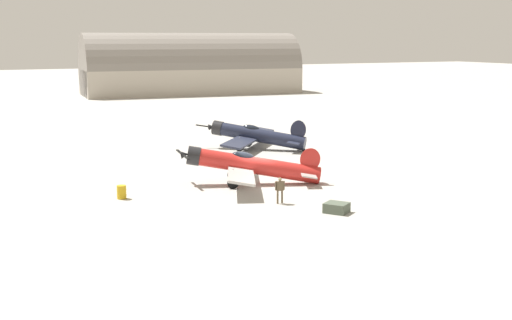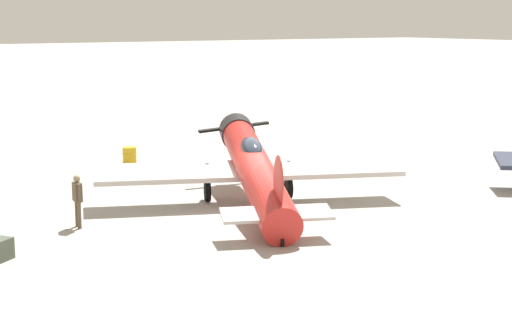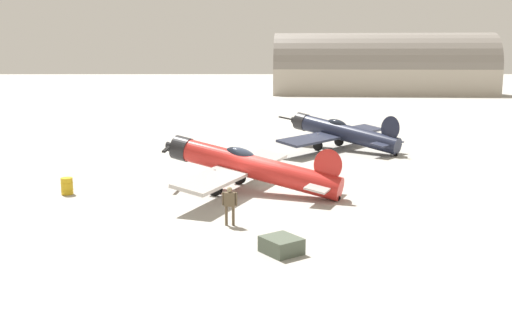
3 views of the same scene
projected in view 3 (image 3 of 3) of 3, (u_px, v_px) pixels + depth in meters
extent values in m
plane|color=#A8A59E|center=(256.00, 193.00, 31.05)|extent=(400.00, 400.00, 0.00)
cylinder|color=red|center=(256.00, 168.00, 30.80)|extent=(4.98, 9.26, 2.80)
cylinder|color=#232326|center=(182.00, 149.00, 32.41)|extent=(1.69, 1.56, 1.49)
cone|color=#232326|center=(172.00, 146.00, 32.64)|extent=(0.77, 0.81, 0.65)
cube|color=black|center=(170.00, 146.00, 32.69)|extent=(3.21, 0.47, 0.30)
ellipsoid|color=black|center=(240.00, 154.00, 31.04)|extent=(1.41, 1.94, 0.95)
cube|color=#BCB7B2|center=(237.00, 169.00, 31.27)|extent=(10.97, 6.14, 0.48)
ellipsoid|color=red|center=(328.00, 165.00, 29.20)|extent=(0.81, 1.66, 1.91)
cube|color=#BCB7B2|center=(324.00, 184.00, 29.46)|extent=(3.56, 2.37, 0.28)
cylinder|color=#999BA0|center=(215.00, 179.00, 30.15)|extent=(0.14, 0.14, 1.04)
cylinder|color=black|center=(215.00, 189.00, 30.25)|extent=(0.50, 0.81, 0.80)
cylinder|color=#999BA0|center=(239.00, 169.00, 32.93)|extent=(0.14, 0.14, 1.04)
cylinder|color=black|center=(239.00, 177.00, 33.02)|extent=(0.50, 0.81, 0.80)
cylinder|color=black|center=(338.00, 198.00, 29.28)|extent=(0.20, 0.30, 0.28)
cylinder|color=#1E2338|center=(346.00, 133.00, 44.67)|extent=(6.83, 7.64, 2.50)
cylinder|color=#232326|center=(302.00, 122.00, 47.25)|extent=(1.77, 1.73, 1.51)
cone|color=#232326|center=(296.00, 120.00, 47.65)|extent=(0.85, 0.85, 0.65)
cube|color=black|center=(294.00, 120.00, 47.75)|extent=(1.53, 2.55, 0.48)
ellipsoid|color=black|center=(337.00, 124.00, 45.12)|extent=(1.74, 1.84, 0.91)
cube|color=#282D42|center=(335.00, 135.00, 45.39)|extent=(10.87, 9.73, 0.44)
ellipsoid|color=#1E2338|center=(390.00, 128.00, 42.19)|extent=(1.23, 1.40, 2.05)
cube|color=#282D42|center=(387.00, 143.00, 42.51)|extent=(3.30, 3.06, 0.25)
cylinder|color=#999BA0|center=(318.00, 140.00, 44.61)|extent=(0.14, 0.14, 0.95)
cylinder|color=black|center=(318.00, 146.00, 44.69)|extent=(0.67, 0.74, 0.80)
cylinder|color=#999BA0|center=(339.00, 135.00, 46.94)|extent=(0.14, 0.14, 0.95)
cylinder|color=black|center=(339.00, 141.00, 47.02)|extent=(0.67, 0.74, 0.80)
cylinder|color=black|center=(396.00, 155.00, 42.19)|extent=(0.26, 0.28, 0.28)
cylinder|color=brown|center=(233.00, 216.00, 24.98)|extent=(0.13, 0.13, 0.87)
cylinder|color=brown|center=(226.00, 216.00, 25.01)|extent=(0.13, 0.13, 0.87)
cube|color=brown|center=(230.00, 199.00, 24.86)|extent=(0.29, 0.49, 0.61)
sphere|color=#93825F|center=(230.00, 190.00, 24.78)|extent=(0.23, 0.23, 0.23)
cylinder|color=brown|center=(236.00, 199.00, 24.83)|extent=(0.09, 0.09, 0.58)
cylinder|color=brown|center=(223.00, 199.00, 24.89)|extent=(0.09, 0.09, 0.58)
cube|color=#4C5647|center=(281.00, 245.00, 21.51)|extent=(1.82, 1.78, 0.61)
cylinder|color=gold|center=(67.00, 186.00, 30.59)|extent=(0.62, 0.62, 0.91)
torus|color=gold|center=(67.00, 183.00, 30.56)|extent=(0.66, 0.66, 0.04)
torus|color=gold|center=(67.00, 189.00, 30.63)|extent=(0.66, 0.66, 0.04)
cube|color=#ADA393|center=(381.00, 82.00, 109.76)|extent=(16.95, 41.85, 4.84)
cylinder|color=slate|center=(382.00, 69.00, 109.32)|extent=(16.95, 41.85, 13.38)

